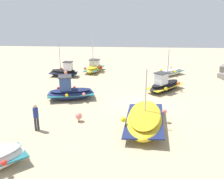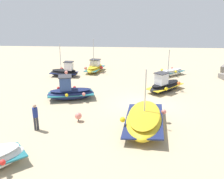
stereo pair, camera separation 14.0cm
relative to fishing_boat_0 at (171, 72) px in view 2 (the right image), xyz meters
The scene contains 9 objects.
ground_plane 9.65m from the fishing_boat_0, 21.46° to the right, with size 57.00×57.00×0.00m, color tan.
fishing_boat_0 is the anchor object (origin of this frame).
fishing_boat_1 13.23m from the fishing_boat_0, 15.97° to the right, with size 5.53×2.99×3.77m.
fishing_boat_2 5.57m from the fishing_boat_0, 14.61° to the right, with size 3.76×3.72×3.73m.
fishing_boat_3 11.65m from the fishing_boat_0, 84.40° to the right, with size 1.95×3.13×3.55m.
fishing_boat_4 8.68m from the fishing_boat_0, 97.54° to the right, with size 3.75×2.25×3.87m.
fishing_boat_7 12.38m from the fishing_boat_0, 49.55° to the right, with size 2.47×4.10×2.03m.
person_walking 17.03m from the fishing_boat_0, 37.17° to the right, with size 0.32×0.32×1.72m.
mooring_buoy_0 14.52m from the fishing_boat_0, 33.17° to the right, with size 0.46×0.46×0.62m.
Camera 2 is at (18.32, -1.15, 7.35)m, focal length 40.52 mm.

